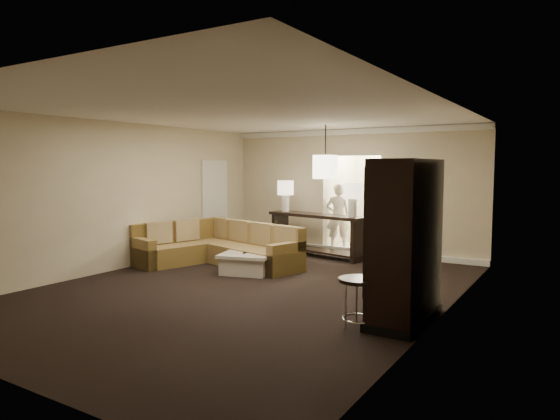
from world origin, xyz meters
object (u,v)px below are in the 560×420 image
Objects in this scene: drink_table at (358,292)px; sectional_sofa at (219,247)px; coffee_table at (248,262)px; person at (338,213)px; console_table at (317,231)px; armoire at (405,244)px.

sectional_sofa is at bearing 150.60° from drink_table.
sectional_sofa reaches higher than coffee_table.
sectional_sofa is 1.89× the size of person.
coffee_table is (0.98, -0.35, -0.15)m from sectional_sofa.
sectional_sofa is 5.39× the size of drink_table.
coffee_table is at bearing 147.75° from drink_table.
person is (-0.01, 1.10, 0.32)m from console_table.
sectional_sofa is 2.25m from console_table.
drink_table is (2.97, -1.88, 0.24)m from coffee_table.
coffee_table is 0.66× the size of person.
coffee_table is at bearing -4.66° from sectional_sofa.
person is at bearing 117.55° from drink_table.
drink_table is 5.85m from person.
armoire reaches higher than person.
coffee_table is 1.88× the size of drink_table.
person reaches higher than drink_table.
drink_table is (-0.39, -0.54, -0.55)m from armoire.
console_table is 1.14m from person.
armoire reaches higher than console_table.
sectional_sofa is 3.25m from person.
coffee_table is 3.70m from armoire.
console_table is (0.28, 2.20, 0.36)m from coffee_table.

